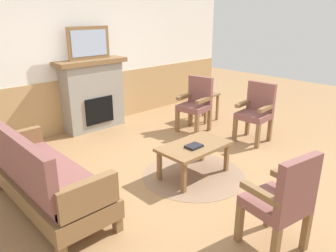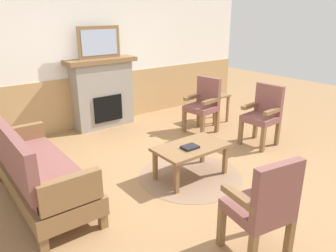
{
  "view_description": "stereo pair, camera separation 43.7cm",
  "coord_description": "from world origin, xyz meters",
  "px_view_note": "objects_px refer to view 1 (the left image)",
  "views": [
    {
      "loc": [
        -2.98,
        -2.81,
        2.1
      ],
      "look_at": [
        0.0,
        0.35,
        0.55
      ],
      "focal_mm": 34.82,
      "sensor_mm": 36.0,
      "label": 1
    },
    {
      "loc": [
        -2.65,
        -3.09,
        2.1
      ],
      "look_at": [
        0.0,
        0.35,
        0.55
      ],
      "focal_mm": 34.82,
      "sensor_mm": 36.0,
      "label": 2
    }
  ],
  "objects_px": {
    "coffee_table": "(194,149)",
    "side_table": "(205,99)",
    "armchair_front_left": "(283,199)",
    "fireplace": "(93,94)",
    "framed_picture": "(89,43)",
    "armchair_near_fireplace": "(256,110)",
    "couch": "(44,178)",
    "book_on_table": "(194,146)",
    "armchair_by_window_left": "(196,102)"
  },
  "relations": [
    {
      "from": "coffee_table",
      "to": "side_table",
      "type": "bearing_deg",
      "value": 37.29
    },
    {
      "from": "armchair_front_left",
      "to": "fireplace",
      "type": "bearing_deg",
      "value": 82.25
    },
    {
      "from": "fireplace",
      "to": "framed_picture",
      "type": "distance_m",
      "value": 0.91
    },
    {
      "from": "armchair_near_fireplace",
      "to": "armchair_front_left",
      "type": "height_order",
      "value": "same"
    },
    {
      "from": "fireplace",
      "to": "couch",
      "type": "xyz_separation_m",
      "value": [
        -1.81,
        -1.97,
        -0.26
      ]
    },
    {
      "from": "framed_picture",
      "to": "fireplace",
      "type": "bearing_deg",
      "value": -90.0
    },
    {
      "from": "side_table",
      "to": "framed_picture",
      "type": "bearing_deg",
      "value": 149.21
    },
    {
      "from": "book_on_table",
      "to": "armchair_front_left",
      "type": "height_order",
      "value": "armchair_front_left"
    },
    {
      "from": "coffee_table",
      "to": "armchair_front_left",
      "type": "distance_m",
      "value": 1.6
    },
    {
      "from": "armchair_near_fireplace",
      "to": "armchair_by_window_left",
      "type": "relative_size",
      "value": 1.0
    },
    {
      "from": "fireplace",
      "to": "side_table",
      "type": "xyz_separation_m",
      "value": [
        1.85,
        -1.1,
        -0.22
      ]
    },
    {
      "from": "framed_picture",
      "to": "couch",
      "type": "bearing_deg",
      "value": -132.62
    },
    {
      "from": "framed_picture",
      "to": "book_on_table",
      "type": "height_order",
      "value": "framed_picture"
    },
    {
      "from": "book_on_table",
      "to": "side_table",
      "type": "distance_m",
      "value": 2.46
    },
    {
      "from": "armchair_by_window_left",
      "to": "coffee_table",
      "type": "bearing_deg",
      "value": -138.68
    },
    {
      "from": "book_on_table",
      "to": "armchair_by_window_left",
      "type": "distance_m",
      "value": 1.85
    },
    {
      "from": "side_table",
      "to": "armchair_near_fireplace",
      "type": "bearing_deg",
      "value": -98.99
    },
    {
      "from": "framed_picture",
      "to": "book_on_table",
      "type": "xyz_separation_m",
      "value": [
        -0.1,
        -2.59,
        -1.1
      ]
    },
    {
      "from": "fireplace",
      "to": "armchair_front_left",
      "type": "relative_size",
      "value": 1.33
    },
    {
      "from": "armchair_near_fireplace",
      "to": "side_table",
      "type": "relative_size",
      "value": 1.78
    },
    {
      "from": "armchair_by_window_left",
      "to": "side_table",
      "type": "xyz_separation_m",
      "value": [
        0.56,
        0.27,
        -0.1
      ]
    },
    {
      "from": "armchair_near_fireplace",
      "to": "framed_picture",
      "type": "bearing_deg",
      "value": 124.52
    },
    {
      "from": "armchair_by_window_left",
      "to": "armchair_front_left",
      "type": "xyz_separation_m",
      "value": [
        -1.84,
        -2.67,
        0.0
      ]
    },
    {
      "from": "armchair_near_fireplace",
      "to": "coffee_table",
      "type": "bearing_deg",
      "value": -175.01
    },
    {
      "from": "coffee_table",
      "to": "book_on_table",
      "type": "distance_m",
      "value": 0.11
    },
    {
      "from": "coffee_table",
      "to": "armchair_by_window_left",
      "type": "relative_size",
      "value": 0.98
    },
    {
      "from": "fireplace",
      "to": "coffee_table",
      "type": "bearing_deg",
      "value": -90.85
    },
    {
      "from": "fireplace",
      "to": "couch",
      "type": "distance_m",
      "value": 2.69
    },
    {
      "from": "armchair_by_window_left",
      "to": "armchair_front_left",
      "type": "height_order",
      "value": "same"
    },
    {
      "from": "framed_picture",
      "to": "couch",
      "type": "distance_m",
      "value": 2.92
    },
    {
      "from": "fireplace",
      "to": "side_table",
      "type": "bearing_deg",
      "value": -30.79
    },
    {
      "from": "fireplace",
      "to": "armchair_front_left",
      "type": "height_order",
      "value": "fireplace"
    },
    {
      "from": "couch",
      "to": "coffee_table",
      "type": "relative_size",
      "value": 1.88
    },
    {
      "from": "fireplace",
      "to": "side_table",
      "type": "relative_size",
      "value": 2.36
    },
    {
      "from": "coffee_table",
      "to": "armchair_by_window_left",
      "type": "xyz_separation_m",
      "value": [
        1.32,
        1.16,
        0.15
      ]
    },
    {
      "from": "armchair_near_fireplace",
      "to": "side_table",
      "type": "xyz_separation_m",
      "value": [
        0.2,
        1.29,
        -0.1
      ]
    },
    {
      "from": "fireplace",
      "to": "armchair_near_fireplace",
      "type": "xyz_separation_m",
      "value": [
        1.65,
        -2.39,
        -0.11
      ]
    },
    {
      "from": "armchair_near_fireplace",
      "to": "armchair_by_window_left",
      "type": "bearing_deg",
      "value": 109.54
    },
    {
      "from": "armchair_near_fireplace",
      "to": "armchair_front_left",
      "type": "xyz_separation_m",
      "value": [
        -2.2,
        -1.65,
        0.0
      ]
    },
    {
      "from": "fireplace",
      "to": "armchair_near_fireplace",
      "type": "bearing_deg",
      "value": -55.48
    },
    {
      "from": "framed_picture",
      "to": "coffee_table",
      "type": "height_order",
      "value": "framed_picture"
    },
    {
      "from": "coffee_table",
      "to": "armchair_by_window_left",
      "type": "height_order",
      "value": "armchair_by_window_left"
    },
    {
      "from": "framed_picture",
      "to": "side_table",
      "type": "xyz_separation_m",
      "value": [
        1.85,
        -1.1,
        -1.13
      ]
    },
    {
      "from": "framed_picture",
      "to": "coffee_table",
      "type": "xyz_separation_m",
      "value": [
        -0.04,
        -2.54,
        -1.17
      ]
    },
    {
      "from": "coffee_table",
      "to": "armchair_near_fireplace",
      "type": "distance_m",
      "value": 1.7
    },
    {
      "from": "coffee_table",
      "to": "book_on_table",
      "type": "xyz_separation_m",
      "value": [
        -0.07,
        -0.05,
        0.07
      ]
    },
    {
      "from": "couch",
      "to": "side_table",
      "type": "distance_m",
      "value": 3.77
    },
    {
      "from": "armchair_by_window_left",
      "to": "couch",
      "type": "bearing_deg",
      "value": -169.16
    },
    {
      "from": "armchair_front_left",
      "to": "side_table",
      "type": "relative_size",
      "value": 1.78
    },
    {
      "from": "fireplace",
      "to": "armchair_by_window_left",
      "type": "bearing_deg",
      "value": -46.97
    }
  ]
}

